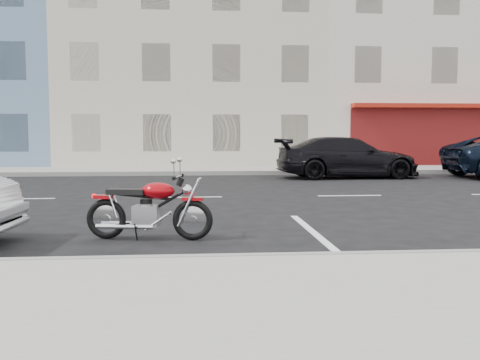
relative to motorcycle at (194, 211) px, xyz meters
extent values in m
plane|color=black|center=(1.85, 5.34, -0.43)|extent=(120.00, 120.00, 0.00)
cube|color=gray|center=(-3.15, 14.04, -0.35)|extent=(80.00, 3.40, 0.15)
cube|color=gray|center=(-3.15, 12.34, -0.35)|extent=(80.00, 0.12, 0.16)
cube|color=#C0B5A1|center=(-0.15, 21.64, 5.32)|extent=(12.00, 12.00, 11.50)
cube|color=beige|center=(12.85, 21.64, 5.82)|extent=(14.00, 12.00, 12.50)
torus|color=black|center=(0.63, -0.10, -0.15)|extent=(0.60, 0.19, 0.59)
torus|color=black|center=(-0.63, 0.11, -0.15)|extent=(0.60, 0.19, 0.59)
cube|color=#90050B|center=(0.63, -0.10, 0.16)|extent=(0.31, 0.16, 0.04)
cube|color=#90050B|center=(-0.67, 0.11, 0.18)|extent=(0.28, 0.18, 0.05)
cube|color=gray|center=(-0.04, 0.01, -0.09)|extent=(0.41, 0.32, 0.30)
ellipsoid|color=#90050B|center=(0.13, -0.02, 0.28)|extent=(0.54, 0.38, 0.24)
cube|color=black|center=(-0.33, 0.05, 0.26)|extent=(0.58, 0.32, 0.08)
cylinder|color=silver|center=(0.43, -0.07, 0.48)|extent=(0.13, 0.61, 0.03)
sphere|color=silver|center=(0.55, -0.09, 0.30)|extent=(0.15, 0.15, 0.15)
cylinder|color=silver|center=(-0.35, -0.07, -0.23)|extent=(0.84, 0.21, 0.07)
cylinder|color=silver|center=(-0.31, 0.18, -0.23)|extent=(0.84, 0.21, 0.07)
cylinder|color=silver|center=(0.59, -0.10, 0.12)|extent=(0.34, 0.09, 0.70)
cylinder|color=black|center=(0.15, -0.03, 0.06)|extent=(0.71, 0.16, 0.44)
imported|color=black|center=(5.35, 10.80, 0.29)|extent=(5.07, 2.23, 1.45)
camera|label=1|loc=(0.04, -7.67, 1.10)|focal=40.00mm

